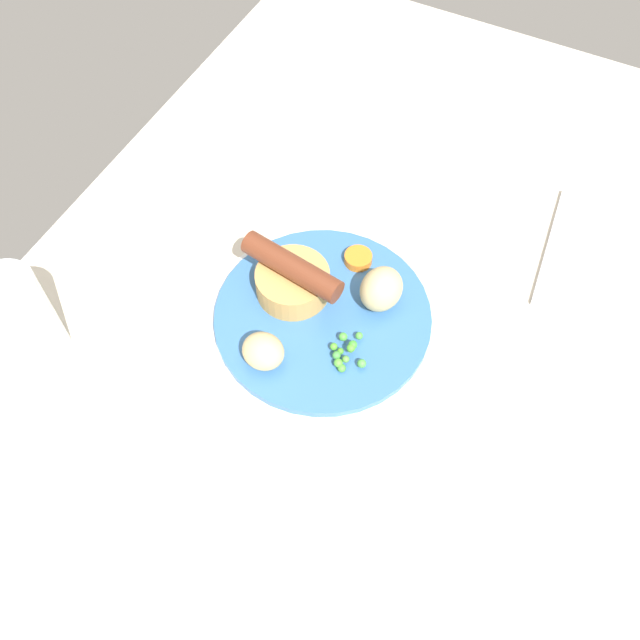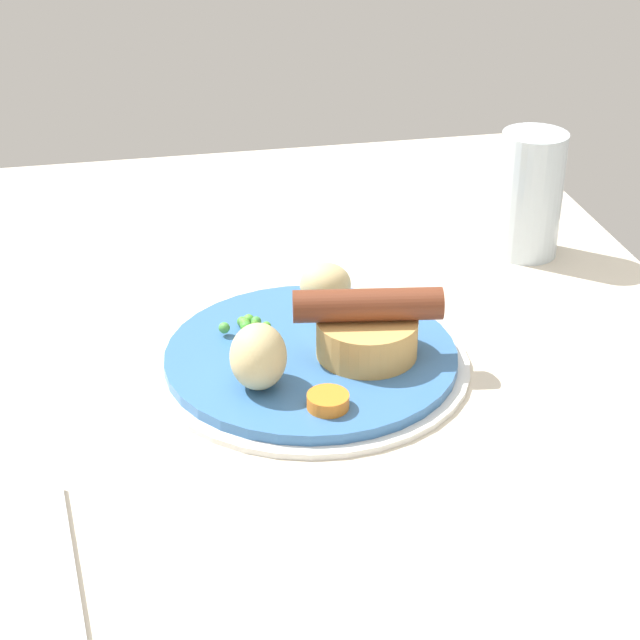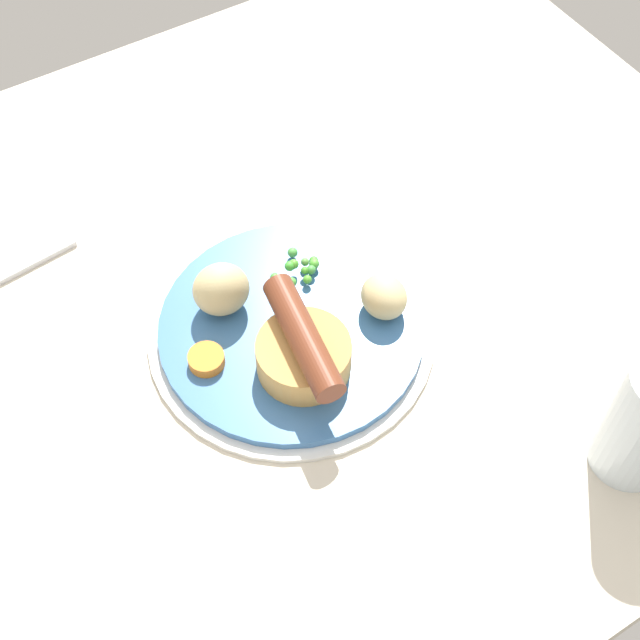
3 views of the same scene
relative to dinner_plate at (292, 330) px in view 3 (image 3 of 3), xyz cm
name	(u,v)px [view 3 (image 3 of 3)]	position (x,y,z in cm)	size (l,w,h in cm)	color
dining_table	(233,322)	(-3.53, 4.86, -2.07)	(110.00, 80.00, 3.00)	beige
dinner_plate	(292,330)	(0.00, 0.00, 0.00)	(25.73, 25.73, 1.40)	silver
sausage_pudding	(304,351)	(-1.26, -4.30, 3.24)	(8.11, 12.02, 5.77)	tan
pea_pile	(300,268)	(3.57, 4.53, 1.74)	(5.01, 4.33, 1.79)	green
potato_chunk_0	(220,289)	(-4.18, 4.98, 3.40)	(5.04, 4.35, 5.13)	#CCB77F
potato_chunk_1	(384,297)	(7.87, -2.82, 2.71)	(3.98, 4.47, 3.75)	#CCB77F
carrot_slice_0	(206,359)	(-8.21, 0.34, 1.38)	(3.16, 3.16, 1.10)	orange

